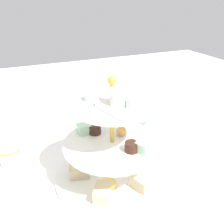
{
  "coord_description": "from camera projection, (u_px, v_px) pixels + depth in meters",
  "views": [
    {
      "loc": [
        0.46,
        -0.2,
        0.42
      ],
      "look_at": [
        0.0,
        0.0,
        0.18
      ],
      "focal_mm": 40.42,
      "sensor_mm": 36.0,
      "label": 1
    }
  ],
  "objects": [
    {
      "name": "teacup_with_saucer",
      "position": [
        11.0,
        156.0,
        0.68
      ],
      "size": [
        0.09,
        0.09,
        0.05
      ],
      "color": "white",
      "rests_on": "ground_plane"
    },
    {
      "name": "ground_plane",
      "position": [
        112.0,
        178.0,
        0.64
      ],
      "size": [
        2.4,
        2.4,
        0.0
      ],
      "primitive_type": "plane",
      "color": "white"
    },
    {
      "name": "water_glass_tall_right",
      "position": [
        155.0,
        117.0,
        0.82
      ],
      "size": [
        0.07,
        0.07,
        0.12
      ],
      "primitive_type": "cylinder",
      "color": "silver",
      "rests_on": "ground_plane"
    },
    {
      "name": "butter_knife_right",
      "position": [
        64.0,
        126.0,
        0.88
      ],
      "size": [
        0.05,
        0.17,
        0.0
      ],
      "primitive_type": "cube",
      "rotation": [
        0.0,
        0.0,
        4.94
      ],
      "color": "silver",
      "rests_on": "ground_plane"
    },
    {
      "name": "tiered_serving_stand",
      "position": [
        112.0,
        152.0,
        0.6
      ],
      "size": [
        0.28,
        0.28,
        0.27
      ],
      "color": "white",
      "rests_on": "ground_plane"
    }
  ]
}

